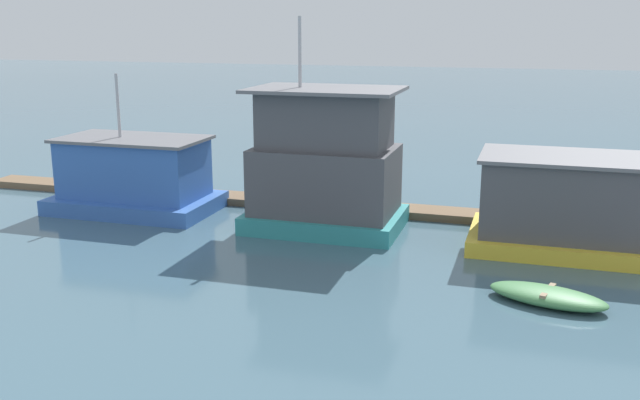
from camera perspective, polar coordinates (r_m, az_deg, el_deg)
ground_plane at (r=25.99m, az=0.64°, el=-2.49°), size 200.00×200.00×0.00m
dock_walkway at (r=28.76m, az=2.33°, el=-0.56°), size 33.80×1.42×0.30m
houseboat_blue at (r=29.45m, az=-14.61°, el=1.79°), size 6.44×3.86×5.47m
houseboat_teal at (r=25.83m, az=0.46°, el=2.76°), size 5.56×3.89×7.60m
houseboat_yellow at (r=24.95m, az=19.09°, el=-0.38°), size 6.13×3.98×3.16m
dinghy_green at (r=20.31m, az=17.74°, el=-7.32°), size 3.40×2.12×0.44m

